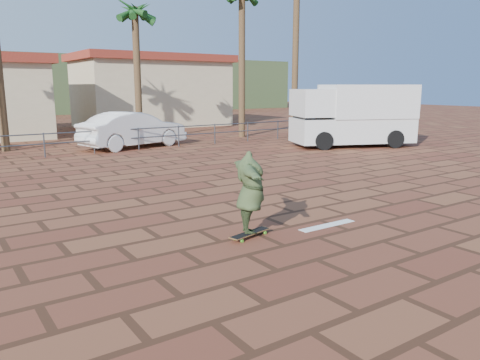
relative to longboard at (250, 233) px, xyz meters
name	(u,v)px	position (x,y,z in m)	size (l,w,h in m)	color
ground	(265,218)	(1.06, 0.92, -0.08)	(120.00, 120.00, 0.00)	brown
paint_stripe	(327,225)	(1.76, -0.28, -0.08)	(1.40, 0.22, 0.01)	white
guardrail	(94,138)	(1.06, 12.92, 0.60)	(24.06, 0.06, 1.00)	#47494F
palm_center	(135,14)	(4.56, 16.42, 6.28)	(2.40, 2.40, 7.75)	brown
building_east	(152,90)	(9.06, 24.92, 2.46)	(10.60, 6.60, 5.00)	beige
longboard	(250,233)	(0.00, 0.00, 0.00)	(0.99, 0.43, 0.10)	olive
skateboarder	(250,192)	(0.00, 0.00, 0.80)	(1.92, 0.52, 1.56)	#364726
campervan	(353,114)	(12.10, 8.53, 1.44)	(6.04, 4.26, 2.89)	silver
car_white	(133,130)	(3.23, 13.92, 0.75)	(1.76, 5.05, 1.66)	white
street_sign	(306,106)	(13.06, 12.92, 1.66)	(0.50, 0.13, 2.48)	gray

